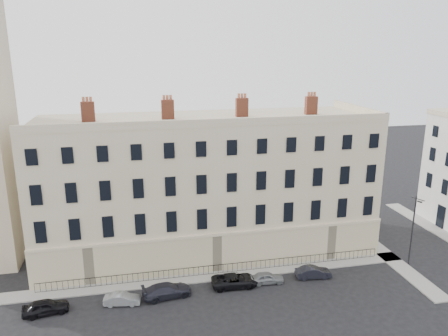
{
  "coord_description": "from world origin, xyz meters",
  "views": [
    {
      "loc": [
        -13.83,
        -33.73,
        22.22
      ],
      "look_at": [
        -4.41,
        10.0,
        9.87
      ],
      "focal_mm": 35.0,
      "sensor_mm": 36.0,
      "label": 1
    }
  ],
  "objects_px": {
    "car_f": "(313,272)",
    "streetlamp": "(413,227)",
    "car_a": "(46,307)",
    "car_c": "(167,290)",
    "car_d": "(235,280)",
    "car_b": "(122,299)",
    "car_e": "(267,278)"
  },
  "relations": [
    {
      "from": "car_e",
      "to": "car_f",
      "type": "bearing_deg",
      "value": -85.74
    },
    {
      "from": "car_a",
      "to": "car_c",
      "type": "bearing_deg",
      "value": -96.2
    },
    {
      "from": "car_e",
      "to": "streetlamp",
      "type": "height_order",
      "value": "streetlamp"
    },
    {
      "from": "car_f",
      "to": "car_a",
      "type": "bearing_deg",
      "value": 97.51
    },
    {
      "from": "car_a",
      "to": "car_d",
      "type": "distance_m",
      "value": 17.03
    },
    {
      "from": "car_c",
      "to": "car_d",
      "type": "xyz_separation_m",
      "value": [
        6.54,
        0.49,
        -0.03
      ]
    },
    {
      "from": "car_a",
      "to": "car_d",
      "type": "xyz_separation_m",
      "value": [
        17.0,
        0.93,
        -0.03
      ]
    },
    {
      "from": "car_a",
      "to": "car_b",
      "type": "bearing_deg",
      "value": -98.18
    },
    {
      "from": "car_c",
      "to": "streetlamp",
      "type": "bearing_deg",
      "value": -96.48
    },
    {
      "from": "car_e",
      "to": "car_f",
      "type": "distance_m",
      "value": 4.85
    },
    {
      "from": "car_d",
      "to": "car_e",
      "type": "bearing_deg",
      "value": -88.96
    },
    {
      "from": "car_e",
      "to": "car_d",
      "type": "bearing_deg",
      "value": 92.96
    },
    {
      "from": "car_b",
      "to": "car_e",
      "type": "height_order",
      "value": "car_e"
    },
    {
      "from": "car_a",
      "to": "car_e",
      "type": "height_order",
      "value": "car_a"
    },
    {
      "from": "car_f",
      "to": "streetlamp",
      "type": "relative_size",
      "value": 0.47
    },
    {
      "from": "car_a",
      "to": "car_f",
      "type": "xyz_separation_m",
      "value": [
        25.07,
        0.87,
        -0.07
      ]
    },
    {
      "from": "streetlamp",
      "to": "car_f",
      "type": "bearing_deg",
      "value": 160.41
    },
    {
      "from": "car_f",
      "to": "car_c",
      "type": "bearing_deg",
      "value": 97.19
    },
    {
      "from": "car_a",
      "to": "streetlamp",
      "type": "xyz_separation_m",
      "value": [
        36.12,
        1.34,
        3.58
      ]
    },
    {
      "from": "car_b",
      "to": "car_d",
      "type": "bearing_deg",
      "value": -76.83
    },
    {
      "from": "car_a",
      "to": "car_d",
      "type": "relative_size",
      "value": 0.86
    },
    {
      "from": "car_b",
      "to": "car_c",
      "type": "bearing_deg",
      "value": -76.02
    },
    {
      "from": "car_d",
      "to": "streetlamp",
      "type": "height_order",
      "value": "streetlamp"
    },
    {
      "from": "car_a",
      "to": "car_d",
      "type": "height_order",
      "value": "car_a"
    },
    {
      "from": "car_d",
      "to": "car_f",
      "type": "relative_size",
      "value": 1.26
    },
    {
      "from": "car_b",
      "to": "streetlamp",
      "type": "relative_size",
      "value": 0.42
    },
    {
      "from": "car_b",
      "to": "streetlamp",
      "type": "xyz_separation_m",
      "value": [
        29.69,
        1.29,
        3.7
      ]
    },
    {
      "from": "car_d",
      "to": "car_f",
      "type": "distance_m",
      "value": 8.07
    },
    {
      "from": "car_a",
      "to": "car_e",
      "type": "bearing_deg",
      "value": -96.2
    },
    {
      "from": "car_e",
      "to": "car_a",
      "type": "bearing_deg",
      "value": 96.64
    },
    {
      "from": "car_f",
      "to": "streetlamp",
      "type": "height_order",
      "value": "streetlamp"
    },
    {
      "from": "car_b",
      "to": "car_f",
      "type": "xyz_separation_m",
      "value": [
        18.64,
        0.82,
        0.05
      ]
    }
  ]
}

